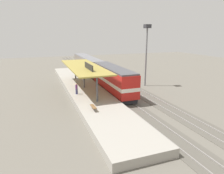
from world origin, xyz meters
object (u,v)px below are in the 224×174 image
Objects in this scene: light_mast at (147,43)px; person_waiting at (77,88)px; locomotive at (113,80)px; platform_bench at (93,107)px; passenger_carriage_single at (88,65)px.

light_mast is 16.34m from person_waiting.
locomotive is at bearing 12.19° from person_waiting.
locomotive is 6.78m from person_waiting.
light_mast is (7.80, 2.65, 5.99)m from locomotive.
locomotive is (6.00, 9.00, 1.07)m from platform_bench.
light_mast is at bearing -63.06° from passenger_carriage_single.
locomotive is 18.00m from passenger_carriage_single.
passenger_carriage_single is 18.26m from light_mast.
platform_bench is 7.62m from person_waiting.
locomotive is at bearing -161.23° from light_mast.
light_mast reaches higher than platform_bench.
locomotive is 0.72× the size of passenger_carriage_single.
person_waiting is (-0.61, 7.58, 0.51)m from platform_bench.
passenger_carriage_single is (0.00, 18.00, -0.10)m from locomotive.
passenger_carriage_single is 1.71× the size of light_mast.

